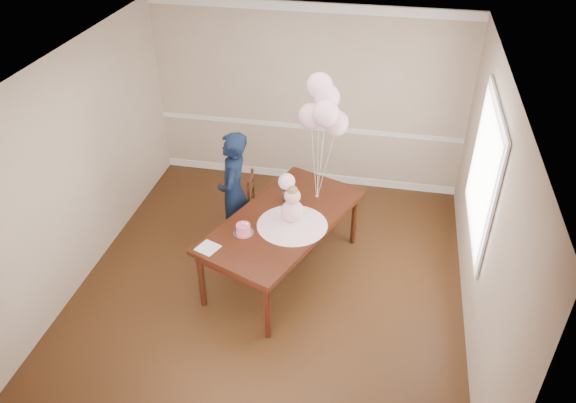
{
  "coord_description": "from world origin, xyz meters",
  "views": [
    {
      "loc": [
        1.2,
        -4.9,
        4.61
      ],
      "look_at": [
        0.16,
        0.28,
        1.05
      ],
      "focal_mm": 35.0,
      "sensor_mm": 36.0,
      "label": 1
    }
  ],
  "objects_px": {
    "dining_table_top": "(283,220)",
    "woman": "(234,193)",
    "dining_chair_seat": "(265,210)",
    "birthday_cake": "(243,229)"
  },
  "relations": [
    {
      "from": "woman",
      "to": "dining_chair_seat",
      "type": "bearing_deg",
      "value": 125.46
    },
    {
      "from": "dining_table_top",
      "to": "birthday_cake",
      "type": "distance_m",
      "value": 0.53
    },
    {
      "from": "dining_table_top",
      "to": "woman",
      "type": "height_order",
      "value": "woman"
    },
    {
      "from": "birthday_cake",
      "to": "dining_chair_seat",
      "type": "xyz_separation_m",
      "value": [
        -0.01,
        1.05,
        -0.46
      ]
    },
    {
      "from": "birthday_cake",
      "to": "dining_chair_seat",
      "type": "bearing_deg",
      "value": 90.46
    },
    {
      "from": "dining_chair_seat",
      "to": "dining_table_top",
      "type": "bearing_deg",
      "value": -65.8
    },
    {
      "from": "birthday_cake",
      "to": "dining_chair_seat",
      "type": "relative_size",
      "value": 0.4
    },
    {
      "from": "birthday_cake",
      "to": "woman",
      "type": "relative_size",
      "value": 0.1
    },
    {
      "from": "dining_chair_seat",
      "to": "woman",
      "type": "height_order",
      "value": "woman"
    },
    {
      "from": "dining_chair_seat",
      "to": "woman",
      "type": "xyz_separation_m",
      "value": [
        -0.32,
        -0.3,
        0.41
      ]
    }
  ]
}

